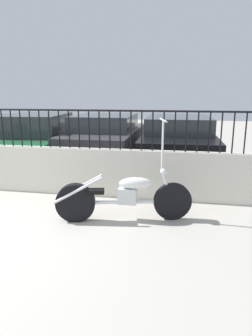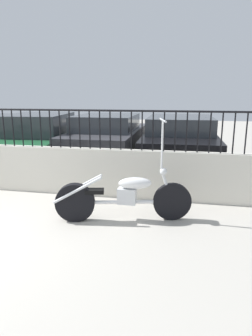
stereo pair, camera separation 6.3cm
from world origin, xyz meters
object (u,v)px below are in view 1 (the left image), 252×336
Objects in this scene: motorcycle_white at (118,197)px; car_green at (39,139)px; car_black at (178,140)px; car_dark_grey at (106,138)px.

motorcycle_white reaches higher than car_green.
motorcycle_white is 4.67m from car_green.
car_green is 1.00× the size of car_black.
car_black is (3.85, 0.34, 0.00)m from car_green.
car_black is (1.97, 0.02, -0.00)m from car_dark_grey.
car_black is at bearing 65.06° from motorcycle_white.
car_dark_grey reaches higher than car_black.
motorcycle_white reaches higher than car_dark_grey.
car_green reaches higher than car_black.
motorcycle_white is 0.47× the size of car_green.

